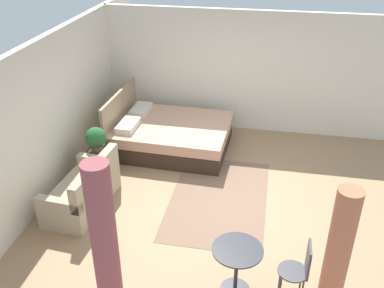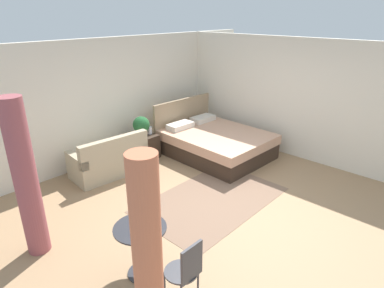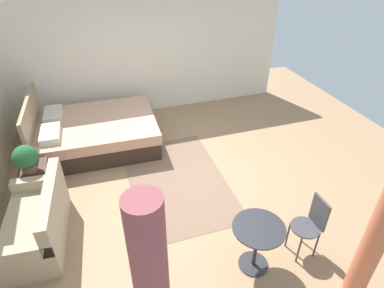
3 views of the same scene
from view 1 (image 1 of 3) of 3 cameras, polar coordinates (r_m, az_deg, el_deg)
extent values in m
cube|color=#9E7A56|center=(7.28, 4.99, -7.57)|extent=(8.61, 9.09, 0.02)
cube|color=silver|center=(7.47, -18.49, 3.43)|extent=(8.61, 0.12, 2.55)
cube|color=silver|center=(9.18, 7.35, 9.40)|extent=(0.12, 6.09, 2.55)
cube|color=#7F604C|center=(7.31, 3.54, -7.19)|extent=(2.52, 1.59, 0.01)
cube|color=#38281E|center=(8.68, -2.49, 0.46)|extent=(1.78, 2.21, 0.34)
cube|color=tan|center=(8.56, -2.53, 2.07)|extent=(1.82, 2.25, 0.20)
cube|color=#997F60|center=(8.84, -9.47, 3.40)|extent=(1.76, 0.12, 1.11)
cube|color=silver|center=(8.40, -8.45, 2.46)|extent=(0.62, 0.34, 0.12)
cube|color=silver|center=(9.03, -6.80, 4.52)|extent=(0.62, 0.34, 0.12)
cube|color=tan|center=(7.24, -14.37, -6.66)|extent=(1.47, 0.84, 0.40)
cube|color=tan|center=(6.88, -12.64, -4.23)|extent=(1.42, 0.25, 0.45)
cube|color=tan|center=(7.55, -12.36, -2.22)|extent=(0.20, 0.74, 0.17)
cube|color=tan|center=(6.65, -17.26, -7.67)|extent=(0.20, 0.74, 0.17)
cube|color=#38281E|center=(7.99, -11.76, -2.14)|extent=(0.44, 0.40, 0.52)
cylinder|color=brown|center=(7.77, -12.46, -0.48)|extent=(0.21, 0.21, 0.11)
sphere|color=#235B2D|center=(7.67, -12.62, 0.88)|extent=(0.36, 0.36, 0.36)
cylinder|color=silver|center=(7.93, -11.88, 0.44)|extent=(0.10, 0.10, 0.16)
cylinder|color=#2D2D33|center=(5.61, 5.86, -16.33)|extent=(0.05, 0.05, 0.67)
cylinder|color=#2D2D33|center=(5.37, 6.05, -13.75)|extent=(0.63, 0.63, 0.02)
cylinder|color=#3F3F44|center=(5.78, 11.59, -16.73)|extent=(0.02, 0.02, 0.44)
cylinder|color=#3F3F44|center=(5.80, 14.23, -16.91)|extent=(0.02, 0.02, 0.44)
cylinder|color=#3F3F44|center=(5.54, 13.18, -16.08)|extent=(0.37, 0.37, 0.02)
cube|color=#3F3F44|center=(5.40, 15.15, -14.56)|extent=(0.29, 0.03, 0.41)
cylinder|color=#D1704C|center=(4.67, 18.07, -16.67)|extent=(0.24, 0.24, 2.14)
cylinder|color=#994C51|center=(4.87, -11.43, -13.33)|extent=(0.29, 0.29, 2.14)
camera|label=2|loc=(3.40, 55.06, -6.29)|focal=30.94mm
camera|label=3|loc=(2.56, -33.63, 7.94)|focal=30.34mm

